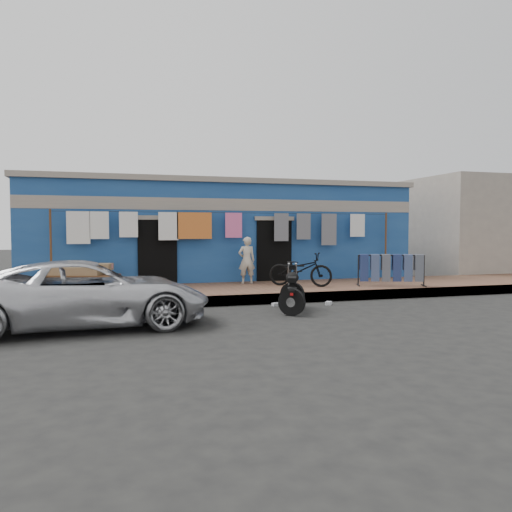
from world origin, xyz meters
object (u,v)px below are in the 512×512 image
(motorcycle, at_px, (292,289))
(car, at_px, (87,293))
(seated_person, at_px, (247,260))
(bicycle, at_px, (300,266))
(jeans_rack, at_px, (391,270))
(charpoy, at_px, (83,277))

(motorcycle, bearing_deg, car, -150.17)
(car, distance_m, seated_person, 5.92)
(car, bearing_deg, motorcycle, -84.50)
(bicycle, height_order, jeans_rack, bicycle)
(motorcycle, xyz_separation_m, jeans_rack, (3.60, 1.83, 0.20))
(car, height_order, bicycle, bicycle)
(jeans_rack, bearing_deg, charpoy, 168.39)
(motorcycle, height_order, jeans_rack, jeans_rack)
(seated_person, bearing_deg, charpoy, 2.85)
(bicycle, xyz_separation_m, motorcycle, (-1.17, -2.49, -0.32))
(jeans_rack, bearing_deg, motorcycle, -153.05)
(car, relative_size, motorcycle, 2.79)
(seated_person, height_order, motorcycle, seated_person)
(car, xyz_separation_m, jeans_rack, (7.87, 2.48, 0.06))
(car, distance_m, bicycle, 6.29)
(motorcycle, height_order, charpoy, motorcycle)
(car, relative_size, bicycle, 2.59)
(charpoy, bearing_deg, car, -86.02)
(charpoy, height_order, jeans_rack, jeans_rack)
(motorcycle, bearing_deg, seated_person, 112.49)
(bicycle, distance_m, jeans_rack, 2.52)
(car, bearing_deg, charpoy, 0.79)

